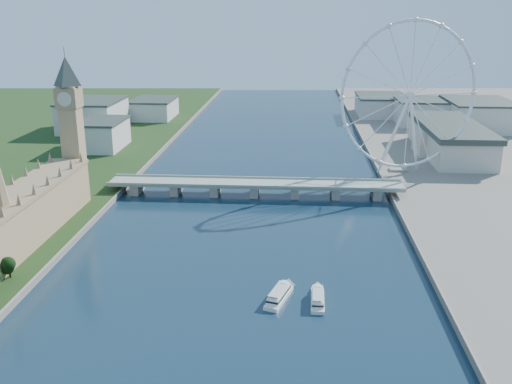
{
  "coord_description": "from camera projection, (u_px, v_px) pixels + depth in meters",
  "views": [
    {
      "loc": [
        29.11,
        -108.19,
        132.15
      ],
      "look_at": [
        7.03,
        210.0,
        30.78
      ],
      "focal_mm": 40.0,
      "sensor_mm": 36.0,
      "label": 1
    }
  ],
  "objects": [
    {
      "name": "parliament_range",
      "position": [
        3.0,
        231.0,
        309.28
      ],
      "size": [
        24.0,
        200.0,
        70.0
      ],
      "color": "tan",
      "rests_on": "ground"
    },
    {
      "name": "big_ben",
      "position": [
        70.0,
        110.0,
        397.4
      ],
      "size": [
        20.02,
        20.02,
        110.0
      ],
      "color": "tan",
      "rests_on": "ground"
    },
    {
      "name": "westminster_bridge",
      "position": [
        255.0,
        186.0,
        428.03
      ],
      "size": [
        220.0,
        22.0,
        9.5
      ],
      "color": "gray",
      "rests_on": "ground"
    },
    {
      "name": "london_eye",
      "position": [
        410.0,
        96.0,
        454.03
      ],
      "size": [
        113.6,
        39.12,
        124.3
      ],
      "color": "silver",
      "rests_on": "ground"
    },
    {
      "name": "county_hall",
      "position": [
        448.0,
        157.0,
        542.08
      ],
      "size": [
        54.0,
        144.0,
        35.0
      ],
      "primitive_type": null,
      "color": "beige",
      "rests_on": "ground"
    },
    {
      "name": "city_skyline",
      "position": [
        304.0,
        114.0,
        669.58
      ],
      "size": [
        505.0,
        280.0,
        32.0
      ],
      "color": "beige",
      "rests_on": "ground"
    },
    {
      "name": "tour_boat_near",
      "position": [
        279.0,
        300.0,
        273.49
      ],
      "size": [
        15.17,
        28.96,
        6.19
      ],
      "primitive_type": null,
      "rotation": [
        0.0,
        0.0,
        -0.3
      ],
      "color": "silver",
      "rests_on": "ground"
    },
    {
      "name": "tour_boat_far",
      "position": [
        317.0,
        303.0,
        270.65
      ],
      "size": [
        7.37,
        26.49,
        5.78
      ],
      "primitive_type": null,
      "rotation": [
        0.0,
        0.0,
        -0.03
      ],
      "color": "silver",
      "rests_on": "ground"
    }
  ]
}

